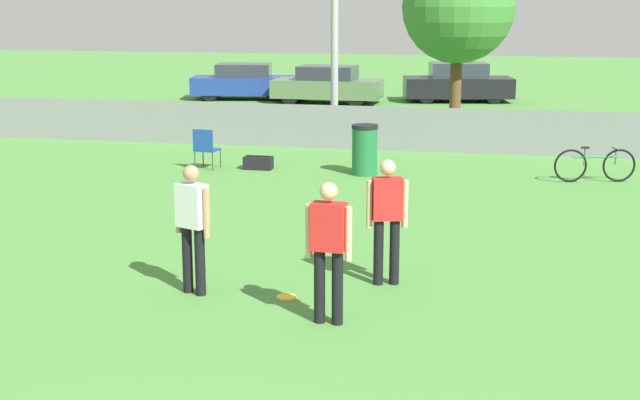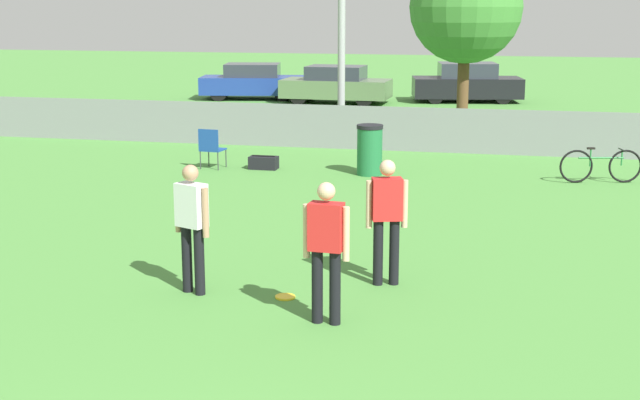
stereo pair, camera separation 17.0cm
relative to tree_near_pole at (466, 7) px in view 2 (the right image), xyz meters
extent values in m
cube|color=gray|center=(-0.65, -3.31, -2.94)|extent=(27.22, 0.03, 1.10)
cylinder|color=brown|center=(0.00, 0.00, -2.31)|extent=(0.32, 0.32, 2.34)
sphere|color=#3D7F33|center=(0.00, 0.00, 0.02)|extent=(3.09, 3.09, 3.09)
cylinder|color=black|center=(-0.52, -15.64, -3.05)|extent=(0.13, 0.13, 0.87)
cylinder|color=black|center=(-0.31, -15.65, -3.05)|extent=(0.13, 0.13, 0.87)
cube|color=red|center=(-0.41, -15.65, -2.34)|extent=(0.40, 0.25, 0.55)
sphere|color=#D8AD8C|center=(-0.41, -15.65, -1.93)|extent=(0.21, 0.21, 0.21)
cylinder|color=#D8AD8C|center=(-0.64, -15.63, -2.41)|extent=(0.08, 0.08, 0.62)
cylinder|color=#D8AD8C|center=(-0.18, -15.66, -2.41)|extent=(0.08, 0.08, 0.62)
cylinder|color=black|center=(-2.39, -14.91, -3.05)|extent=(0.13, 0.13, 0.87)
cylinder|color=black|center=(-2.19, -14.99, -3.05)|extent=(0.13, 0.13, 0.87)
cube|color=silver|center=(-2.29, -14.95, -2.34)|extent=(0.44, 0.35, 0.55)
sphere|color=tan|center=(-2.29, -14.95, -1.93)|extent=(0.21, 0.21, 0.21)
cylinder|color=tan|center=(-2.51, -14.87, -2.41)|extent=(0.08, 0.08, 0.62)
cylinder|color=tan|center=(-2.07, -15.04, -2.41)|extent=(0.08, 0.08, 0.62)
cylinder|color=black|center=(-0.07, -14.09, -3.05)|extent=(0.13, 0.13, 0.87)
cylinder|color=black|center=(0.13, -14.03, -3.05)|extent=(0.13, 0.13, 0.87)
cube|color=red|center=(0.03, -14.06, -2.34)|extent=(0.43, 0.33, 0.55)
sphere|color=#D8AD8C|center=(0.03, -14.06, -1.93)|extent=(0.21, 0.21, 0.21)
cylinder|color=#D8AD8C|center=(-0.19, -14.13, -2.41)|extent=(0.08, 0.08, 0.62)
cylinder|color=#D8AD8C|center=(0.25, -13.99, -2.41)|extent=(0.08, 0.08, 0.62)
cylinder|color=yellow|center=(-1.11, -14.89, -3.47)|extent=(0.25, 0.25, 0.03)
torus|color=yellow|center=(-1.11, -14.89, -3.47)|extent=(0.26, 0.26, 0.03)
cylinder|color=#333338|center=(-4.78, -6.40, -3.28)|extent=(0.02, 0.02, 0.40)
cylinder|color=#333338|center=(-5.20, -6.36, -3.28)|extent=(0.02, 0.02, 0.40)
cylinder|color=#333338|center=(-4.82, -6.83, -3.28)|extent=(0.02, 0.02, 0.40)
cylinder|color=#333338|center=(-5.24, -6.79, -3.28)|extent=(0.02, 0.02, 0.40)
cube|color=navy|center=(-5.01, -6.59, -3.07)|extent=(0.52, 0.52, 0.03)
cube|color=navy|center=(-5.03, -6.82, -2.82)|extent=(0.47, 0.07, 0.47)
torus|color=black|center=(2.79, -6.51, -3.14)|extent=(0.68, 0.21, 0.69)
torus|color=black|center=(3.76, -6.27, -3.14)|extent=(0.68, 0.21, 0.69)
cylinder|color=#267238|center=(3.28, -6.39, -2.97)|extent=(0.91, 0.26, 0.04)
cylinder|color=#267238|center=(3.06, -6.44, -2.97)|extent=(0.03, 0.03, 0.35)
cylinder|color=#267238|center=(3.69, -6.29, -2.97)|extent=(0.03, 0.03, 0.32)
cube|color=black|center=(3.06, -6.44, -2.77)|extent=(0.17, 0.10, 0.04)
cylinder|color=black|center=(3.69, -6.29, -2.81)|extent=(0.13, 0.43, 0.03)
cylinder|color=#1E6638|center=(-1.48, -6.59, -2.99)|extent=(0.54, 0.54, 1.00)
cylinder|color=black|center=(-1.48, -6.59, -2.45)|extent=(0.57, 0.57, 0.08)
cube|color=black|center=(-3.89, -6.44, -3.35)|extent=(0.62, 0.34, 0.28)
cube|color=black|center=(-3.89, -6.44, -3.19)|extent=(0.53, 0.04, 0.02)
cylinder|color=black|center=(-7.43, 8.56, -3.16)|extent=(0.67, 0.30, 0.65)
cylinder|color=black|center=(-7.15, 7.09, -3.16)|extent=(0.67, 0.30, 0.65)
cylinder|color=black|center=(-9.80, 8.11, -3.16)|extent=(0.67, 0.30, 0.65)
cylinder|color=black|center=(-9.53, 6.64, -3.16)|extent=(0.67, 0.30, 0.65)
cube|color=navy|center=(-8.48, 7.60, -2.95)|extent=(4.15, 2.41, 0.65)
cube|color=#2D333D|center=(-8.48, 7.60, -2.38)|extent=(2.27, 1.86, 0.49)
cylinder|color=black|center=(-3.85, 7.67, -3.16)|extent=(0.65, 0.19, 0.65)
cylinder|color=black|center=(-3.88, 6.13, -3.16)|extent=(0.65, 0.19, 0.65)
cylinder|color=black|center=(-6.27, 7.72, -3.16)|extent=(0.65, 0.19, 0.65)
cylinder|color=black|center=(-6.31, 6.18, -3.16)|extent=(0.65, 0.19, 0.65)
cube|color=#59724C|center=(-5.08, 6.92, -2.95)|extent=(3.95, 1.84, 0.66)
cube|color=#2D333D|center=(-5.08, 6.92, -2.37)|extent=(2.07, 1.59, 0.49)
cylinder|color=black|center=(0.63, 9.49, -3.19)|extent=(0.62, 0.29, 0.60)
cylinder|color=black|center=(0.93, 7.96, -3.19)|extent=(0.62, 0.29, 0.60)
cylinder|color=black|center=(-1.79, 9.02, -3.19)|extent=(0.62, 0.29, 0.60)
cylinder|color=black|center=(-1.49, 7.49, -3.19)|extent=(0.62, 0.29, 0.60)
cube|color=black|center=(-0.43, 8.49, -2.95)|extent=(4.24, 2.51, 0.73)
cube|color=#2D333D|center=(-0.43, 8.49, -2.31)|extent=(2.33, 1.93, 0.54)
camera|label=1|loc=(1.53, -25.16, 0.12)|focal=50.00mm
camera|label=2|loc=(1.70, -25.12, 0.12)|focal=50.00mm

